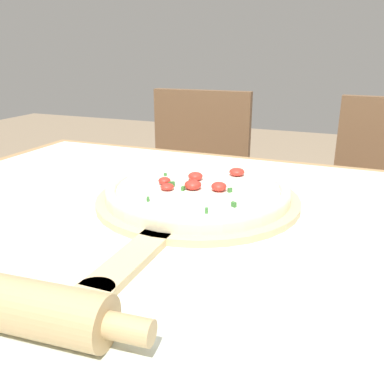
# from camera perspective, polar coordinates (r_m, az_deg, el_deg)

# --- Properties ---
(dining_table) EXTENTS (1.36, 0.94, 0.77)m
(dining_table) POSITION_cam_1_polar(r_m,az_deg,el_deg) (0.72, 2.72, -12.69)
(dining_table) COLOR #A87F51
(dining_table) RESTS_ON ground_plane
(towel_cloth) EXTENTS (1.28, 0.86, 0.00)m
(towel_cloth) POSITION_cam_1_polar(r_m,az_deg,el_deg) (0.67, 2.86, -4.71)
(towel_cloth) COLOR silver
(towel_cloth) RESTS_ON dining_table
(pizza_peel) EXTENTS (0.38, 0.55, 0.01)m
(pizza_peel) POSITION_cam_1_polar(r_m,az_deg,el_deg) (0.74, 0.35, -1.46)
(pizza_peel) COLOR #D6B784
(pizza_peel) RESTS_ON towel_cloth
(pizza) EXTENTS (0.34, 0.34, 0.04)m
(pizza) POSITION_cam_1_polar(r_m,az_deg,el_deg) (0.75, 0.86, 0.35)
(pizza) COLOR beige
(pizza) RESTS_ON pizza_peel
(chair_left) EXTENTS (0.41, 0.41, 0.90)m
(chair_left) POSITION_cam_1_polar(r_m,az_deg,el_deg) (1.56, 0.22, -0.12)
(chair_left) COLOR brown
(chair_left) RESTS_ON ground_plane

